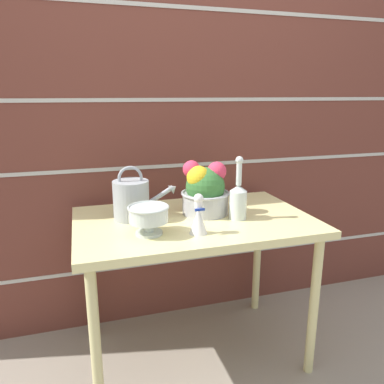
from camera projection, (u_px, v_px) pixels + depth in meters
ground_plane at (194, 352)px, 1.96m from camera, size 12.00×12.00×0.00m
brick_wall at (171, 133)px, 2.09m from camera, size 3.60×0.08×2.20m
patio_table at (194, 234)px, 1.79m from camera, size 1.11×0.70×0.74m
watering_can at (132, 199)px, 1.75m from camera, size 0.31×0.17×0.25m
crystal_pedestal_bowl at (149, 216)px, 1.55m from camera, size 0.17×0.17×0.12m
flower_planter at (205, 190)px, 1.82m from camera, size 0.24×0.24×0.26m
glass_decanter at (238, 199)px, 1.74m from camera, size 0.08×0.08×0.30m
figurine_vase at (198, 218)px, 1.56m from camera, size 0.08×0.08×0.17m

